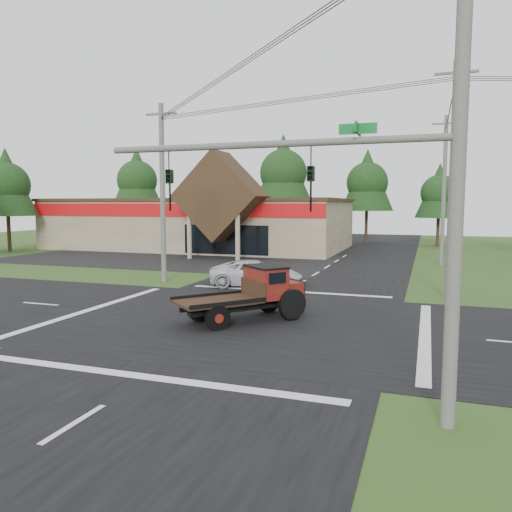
% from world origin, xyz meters
% --- Properties ---
extents(ground, '(120.00, 120.00, 0.00)m').
position_xyz_m(ground, '(0.00, 0.00, 0.00)').
color(ground, '#334F1C').
rests_on(ground, ground).
extents(road_ns, '(12.00, 120.00, 0.02)m').
position_xyz_m(road_ns, '(0.00, 0.00, 0.01)').
color(road_ns, black).
rests_on(road_ns, ground).
extents(road_ew, '(120.00, 12.00, 0.02)m').
position_xyz_m(road_ew, '(0.00, 0.00, 0.01)').
color(road_ew, black).
rests_on(road_ew, ground).
extents(parking_apron, '(28.00, 14.00, 0.02)m').
position_xyz_m(parking_apron, '(-14.00, 19.00, 0.01)').
color(parking_apron, black).
rests_on(parking_apron, ground).
extents(cvs_building, '(30.40, 18.20, 9.19)m').
position_xyz_m(cvs_building, '(-15.70, 29.57, 2.78)').
color(cvs_building, '#8B745E').
rests_on(cvs_building, ground).
extents(traffic_signal_mast, '(8.12, 0.24, 7.00)m').
position_xyz_m(traffic_signal_mast, '(5.82, -7.50, 4.43)').
color(traffic_signal_mast, '#595651').
rests_on(traffic_signal_mast, ground).
extents(utility_pole_nr, '(2.00, 0.30, 11.00)m').
position_xyz_m(utility_pole_nr, '(7.50, -7.50, 5.64)').
color(utility_pole_nr, '#595651').
rests_on(utility_pole_nr, ground).
extents(utility_pole_nw, '(2.00, 0.30, 10.50)m').
position_xyz_m(utility_pole_nw, '(-8.00, 8.00, 5.39)').
color(utility_pole_nw, '#595651').
rests_on(utility_pole_nw, ground).
extents(utility_pole_ne, '(2.00, 0.30, 11.50)m').
position_xyz_m(utility_pole_ne, '(8.00, 8.00, 5.89)').
color(utility_pole_ne, '#595651').
rests_on(utility_pole_ne, ground).
extents(utility_pole_n, '(2.00, 0.30, 11.20)m').
position_xyz_m(utility_pole_n, '(8.00, 22.00, 5.74)').
color(utility_pole_n, '#595651').
rests_on(utility_pole_n, ground).
extents(tree_row_a, '(6.72, 6.72, 12.12)m').
position_xyz_m(tree_row_a, '(-30.00, 40.00, 8.05)').
color(tree_row_a, '#332316').
rests_on(tree_row_a, ground).
extents(tree_row_b, '(5.60, 5.60, 10.10)m').
position_xyz_m(tree_row_b, '(-20.00, 42.00, 6.70)').
color(tree_row_b, '#332316').
rests_on(tree_row_b, ground).
extents(tree_row_c, '(7.28, 7.28, 13.13)m').
position_xyz_m(tree_row_c, '(-10.00, 41.00, 8.72)').
color(tree_row_c, '#332316').
rests_on(tree_row_c, ground).
extents(tree_row_d, '(6.16, 6.16, 11.11)m').
position_xyz_m(tree_row_d, '(0.00, 42.00, 7.38)').
color(tree_row_d, '#332316').
rests_on(tree_row_d, ground).
extents(tree_row_e, '(5.04, 5.04, 9.09)m').
position_xyz_m(tree_row_e, '(8.00, 40.00, 6.03)').
color(tree_row_e, '#332316').
rests_on(tree_row_e, ground).
extents(tree_side_w, '(5.60, 5.60, 10.10)m').
position_xyz_m(tree_side_w, '(-32.00, 20.00, 6.70)').
color(tree_side_w, '#332316').
rests_on(tree_side_w, ground).
extents(antique_flatbed_truck, '(4.99, 5.31, 2.21)m').
position_xyz_m(antique_flatbed_truck, '(0.10, -0.03, 1.10)').
color(antique_flatbed_truck, '#630E0F').
rests_on(antique_flatbed_truck, ground).
extents(white_pickup, '(5.78, 4.02, 1.47)m').
position_xyz_m(white_pickup, '(-2.22, 8.28, 0.73)').
color(white_pickup, silver).
rests_on(white_pickup, ground).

